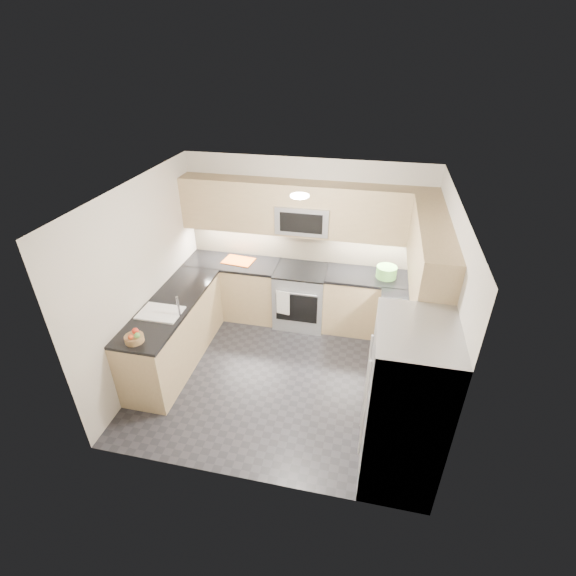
% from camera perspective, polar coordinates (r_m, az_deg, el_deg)
% --- Properties ---
extents(floor, '(3.60, 3.20, 0.00)m').
position_cam_1_polar(floor, '(5.73, -0.76, -11.70)').
color(floor, black).
rests_on(floor, ground).
extents(ceiling, '(3.60, 3.20, 0.02)m').
position_cam_1_polar(ceiling, '(4.45, -0.98, 12.80)').
color(ceiling, beige).
rests_on(ceiling, wall_back).
extents(wall_back, '(3.60, 0.02, 2.50)m').
position_cam_1_polar(wall_back, '(6.36, 2.40, 6.41)').
color(wall_back, '#BCB3A4').
rests_on(wall_back, floor).
extents(wall_front, '(3.60, 0.02, 2.50)m').
position_cam_1_polar(wall_front, '(3.76, -6.50, -13.66)').
color(wall_front, '#BCB3A4').
rests_on(wall_front, floor).
extents(wall_left, '(0.02, 3.20, 2.50)m').
position_cam_1_polar(wall_left, '(5.61, -19.07, 1.08)').
color(wall_left, '#BCB3A4').
rests_on(wall_left, floor).
extents(wall_right, '(0.02, 3.20, 2.50)m').
position_cam_1_polar(wall_right, '(4.95, 19.93, -3.29)').
color(wall_right, '#BCB3A4').
rests_on(wall_right, floor).
extents(base_cab_back_left, '(1.42, 0.60, 0.90)m').
position_cam_1_polar(base_cab_back_left, '(6.73, -7.37, -0.08)').
color(base_cab_back_left, tan).
rests_on(base_cab_back_left, floor).
extents(base_cab_back_right, '(1.42, 0.60, 0.90)m').
position_cam_1_polar(base_cab_back_right, '(6.41, 11.41, -2.19)').
color(base_cab_back_right, tan).
rests_on(base_cab_back_right, floor).
extents(base_cab_right, '(0.60, 1.70, 0.90)m').
position_cam_1_polar(base_cab_right, '(5.50, 15.21, -9.05)').
color(base_cab_right, tan).
rests_on(base_cab_right, floor).
extents(base_cab_peninsula, '(0.60, 2.00, 0.90)m').
position_cam_1_polar(base_cab_peninsula, '(5.90, -15.23, -5.98)').
color(base_cab_peninsula, tan).
rests_on(base_cab_peninsula, floor).
extents(countertop_back_left, '(1.42, 0.63, 0.04)m').
position_cam_1_polar(countertop_back_left, '(6.50, -7.64, 3.48)').
color(countertop_back_left, black).
rests_on(countertop_back_left, base_cab_back_left).
extents(countertop_back_right, '(1.42, 0.63, 0.04)m').
position_cam_1_polar(countertop_back_right, '(6.17, 11.85, 1.47)').
color(countertop_back_right, black).
rests_on(countertop_back_right, base_cab_back_right).
extents(countertop_right, '(0.63, 1.70, 0.04)m').
position_cam_1_polar(countertop_right, '(5.22, 15.90, -5.06)').
color(countertop_right, black).
rests_on(countertop_right, base_cab_right).
extents(countertop_peninsula, '(0.63, 2.00, 0.04)m').
position_cam_1_polar(countertop_peninsula, '(5.64, -15.87, -2.13)').
color(countertop_peninsula, black).
rests_on(countertop_peninsula, base_cab_peninsula).
extents(upper_cab_back, '(3.60, 0.35, 0.75)m').
position_cam_1_polar(upper_cab_back, '(5.99, 2.22, 10.75)').
color(upper_cab_back, tan).
rests_on(upper_cab_back, wall_back).
extents(upper_cab_right, '(0.35, 1.95, 0.75)m').
position_cam_1_polar(upper_cab_right, '(4.89, 18.81, 4.30)').
color(upper_cab_right, tan).
rests_on(upper_cab_right, wall_right).
extents(backsplash_back, '(3.60, 0.01, 0.51)m').
position_cam_1_polar(backsplash_back, '(6.38, 2.38, 5.94)').
color(backsplash_back, tan).
rests_on(backsplash_back, wall_back).
extents(backsplash_right, '(0.01, 2.30, 0.51)m').
position_cam_1_polar(backsplash_right, '(5.36, 19.35, -1.13)').
color(backsplash_right, tan).
rests_on(backsplash_right, wall_right).
extents(gas_range, '(0.76, 0.65, 0.91)m').
position_cam_1_polar(gas_range, '(6.46, 1.74, -1.20)').
color(gas_range, '#AAADB2').
rests_on(gas_range, floor).
extents(range_cooktop, '(0.76, 0.65, 0.03)m').
position_cam_1_polar(range_cooktop, '(6.23, 1.81, 2.39)').
color(range_cooktop, black).
rests_on(range_cooktop, gas_range).
extents(oven_door_glass, '(0.62, 0.02, 0.45)m').
position_cam_1_polar(oven_door_glass, '(6.19, 1.17, -2.82)').
color(oven_door_glass, black).
rests_on(oven_door_glass, gas_range).
extents(oven_handle, '(0.60, 0.02, 0.02)m').
position_cam_1_polar(oven_handle, '(6.03, 1.16, -0.78)').
color(oven_handle, '#B2B5BA').
rests_on(oven_handle, gas_range).
extents(microwave, '(0.76, 0.40, 0.40)m').
position_cam_1_polar(microwave, '(6.01, 2.15, 9.55)').
color(microwave, '#9E9FA5').
rests_on(microwave, upper_cab_back).
extents(microwave_door, '(0.60, 0.01, 0.28)m').
position_cam_1_polar(microwave_door, '(5.82, 1.79, 8.84)').
color(microwave_door, black).
rests_on(microwave_door, microwave).
extents(refrigerator, '(0.70, 0.90, 1.80)m').
position_cam_1_polar(refrigerator, '(4.23, 15.64, -15.38)').
color(refrigerator, '#A1A3A9').
rests_on(refrigerator, floor).
extents(fridge_handle_left, '(0.02, 0.02, 1.20)m').
position_cam_1_polar(fridge_handle_left, '(4.04, 10.38, -16.22)').
color(fridge_handle_left, '#B2B5BA').
rests_on(fridge_handle_left, refrigerator).
extents(fridge_handle_right, '(0.02, 0.02, 1.20)m').
position_cam_1_polar(fridge_handle_right, '(4.30, 10.67, -12.75)').
color(fridge_handle_right, '#B2B5BA').
rests_on(fridge_handle_right, refrigerator).
extents(sink_basin, '(0.52, 0.38, 0.16)m').
position_cam_1_polar(sink_basin, '(5.48, -16.95, -3.86)').
color(sink_basin, white).
rests_on(sink_basin, base_cab_peninsula).
extents(faucet, '(0.03, 0.03, 0.28)m').
position_cam_1_polar(faucet, '(5.26, -14.77, -2.46)').
color(faucet, silver).
rests_on(faucet, countertop_peninsula).
extents(utensil_bowl, '(0.32, 0.32, 0.17)m').
position_cam_1_polar(utensil_bowl, '(6.12, 13.31, 2.15)').
color(utensil_bowl, '#5AA044').
rests_on(utensil_bowl, countertop_back_right).
extents(cutting_board, '(0.49, 0.38, 0.01)m').
position_cam_1_polar(cutting_board, '(6.48, -6.79, 3.72)').
color(cutting_board, '#E35915').
rests_on(cutting_board, countertop_back_left).
extents(fruit_basket, '(0.28, 0.28, 0.08)m').
position_cam_1_polar(fruit_basket, '(5.04, -20.28, -6.51)').
color(fruit_basket, '#9B7348').
rests_on(fruit_basket, countertop_peninsula).
extents(fruit_apple, '(0.08, 0.08, 0.08)m').
position_cam_1_polar(fruit_apple, '(5.02, -20.17, -5.54)').
color(fruit_apple, red).
rests_on(fruit_apple, fruit_basket).
extents(fruit_pear, '(0.06, 0.06, 0.06)m').
position_cam_1_polar(fruit_pear, '(4.95, -19.94, -6.10)').
color(fruit_pear, '#61A245').
rests_on(fruit_pear, fruit_basket).
extents(dish_towel_check, '(0.21, 0.05, 0.39)m').
position_cam_1_polar(dish_towel_check, '(6.13, -0.70, -2.03)').
color(dish_towel_check, white).
rests_on(dish_towel_check, oven_handle).
extents(fruit_orange, '(0.06, 0.06, 0.06)m').
position_cam_1_polar(fruit_orange, '(4.95, -20.73, -6.29)').
color(fruit_orange, '#CD4216').
rests_on(fruit_orange, fruit_basket).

